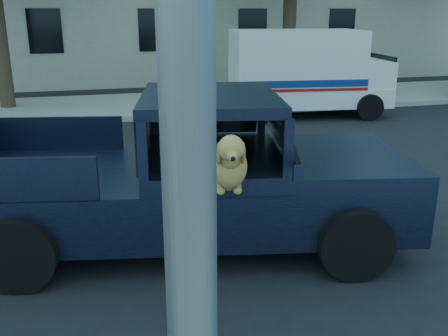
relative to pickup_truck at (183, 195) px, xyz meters
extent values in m
plane|color=black|center=(0.55, 0.55, -0.66)|extent=(120.00, 120.00, 0.00)
cube|color=gray|center=(0.55, 9.75, -0.59)|extent=(60.00, 4.00, 0.15)
cylinder|color=#332619|center=(5.55, 10.15, 1.54)|extent=(0.44, 0.44, 4.40)
cube|color=black|center=(0.09, 0.01, 0.00)|extent=(5.80, 3.14, 0.70)
cube|color=black|center=(2.01, -0.38, 0.43)|extent=(1.96, 2.38, 0.17)
cube|color=black|center=(0.35, -0.05, 1.24)|extent=(2.00, 2.31, 0.13)
cube|color=black|center=(1.19, -0.21, 0.87)|extent=(0.62, 1.83, 0.60)
cube|color=black|center=(0.46, -0.55, 0.20)|extent=(0.68, 0.68, 0.40)
cube|color=black|center=(0.92, -1.50, 0.69)|extent=(0.11, 0.07, 0.17)
cube|color=silver|center=(5.08, 7.37, -0.09)|extent=(4.62, 2.55, 0.52)
cube|color=silver|center=(4.66, 7.42, 0.96)|extent=(3.79, 2.44, 1.57)
cube|color=silver|center=(6.79, 7.14, 0.54)|extent=(1.19, 2.04, 0.73)
cube|color=navy|center=(4.53, 6.42, 0.38)|extent=(3.53, 0.49, 0.19)
cube|color=#9E0F0F|center=(4.53, 6.42, 0.22)|extent=(3.53, 0.49, 0.07)
cube|color=yellow|center=(-0.59, -3.36, 1.71)|extent=(0.19, 0.03, 0.46)
camera|label=1|loc=(-1.06, -5.93, 2.26)|focal=40.00mm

